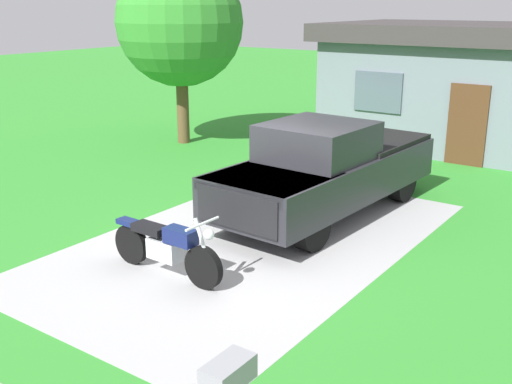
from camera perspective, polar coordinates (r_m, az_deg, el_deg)
ground_plane at (r=11.01m, az=-0.33°, el=-4.61°), size 80.00×80.00×0.00m
driveway_pad at (r=11.01m, az=-0.33°, el=-4.60°), size 4.92×8.26×0.01m
motorcycle at (r=9.63m, az=-8.30°, el=-5.05°), size 2.21×0.70×1.09m
pickup_truck at (r=12.30m, az=6.76°, el=2.30°), size 2.29×5.72×1.90m
shade_tree at (r=18.49m, az=-7.06°, el=15.31°), size 3.68×3.68×5.38m
neighbor_house at (r=19.14m, az=21.41°, el=9.13°), size 9.60×5.60×3.50m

